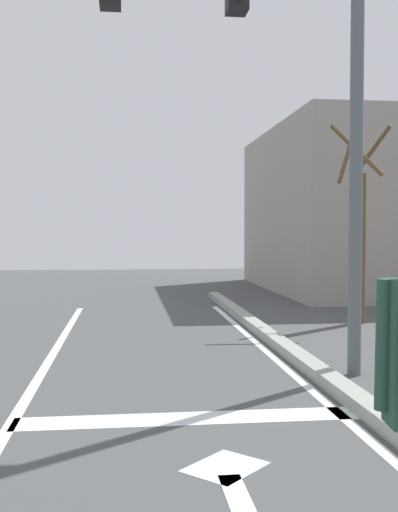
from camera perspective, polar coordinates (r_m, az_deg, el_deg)
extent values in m
cube|color=silver|center=(5.90, -1.05, -14.73)|extent=(3.18, 0.40, 0.01)
cube|color=silver|center=(4.79, 2.44, -18.83)|extent=(0.71, 0.71, 0.01)
cylinder|color=#244B3A|center=(2.69, 16.69, -7.84)|extent=(0.07, 0.09, 0.55)
cylinder|color=#545E61|center=(7.66, 14.29, 8.84)|extent=(0.16, 0.16, 5.22)
cylinder|color=brown|center=(11.95, 14.58, 0.66)|extent=(0.23, 0.23, 2.80)
cylinder|color=brown|center=(12.28, 15.46, 9.06)|extent=(0.59, 0.81, 1.01)
cylinder|color=brown|center=(12.19, 13.46, 8.86)|extent=(0.50, 0.39, 1.02)
cylinder|color=brown|center=(11.75, 14.31, 9.44)|extent=(0.86, 0.63, 1.00)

